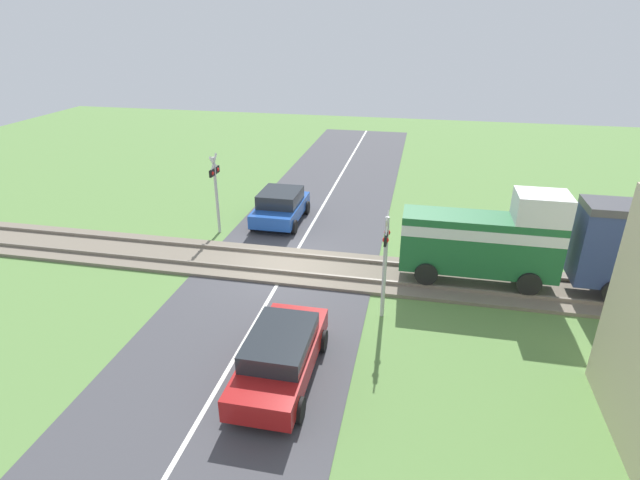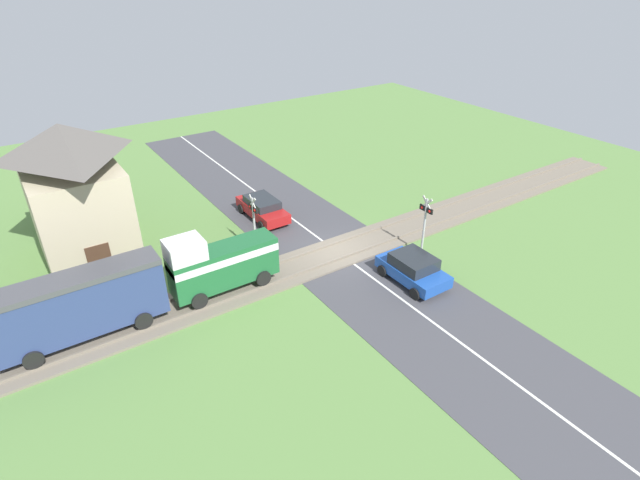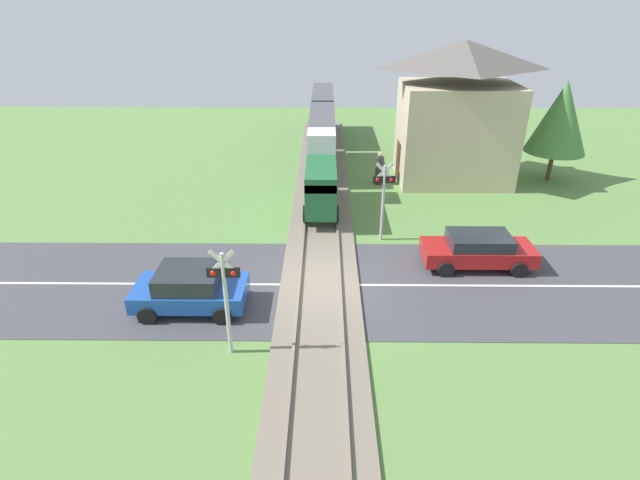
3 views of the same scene
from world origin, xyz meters
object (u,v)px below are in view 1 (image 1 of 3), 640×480
crossing_signal_east_approach (385,253)px  car_far_side (281,354)px  pedestrian_by_station (635,329)px  car_near_crossing (281,206)px  crossing_signal_west_approach (215,184)px

crossing_signal_east_approach → car_far_side: bearing=-33.4°
car_far_side → pedestrian_by_station: 9.42m
car_near_crossing → crossing_signal_west_approach: bearing=-53.3°
crossing_signal_east_approach → pedestrian_by_station: crossing_signal_east_approach is taller
crossing_signal_west_approach → crossing_signal_east_approach: bearing=55.4°
car_near_crossing → crossing_signal_west_approach: 3.12m
car_far_side → pedestrian_by_station: size_ratio=2.32×
car_far_side → crossing_signal_east_approach: size_ratio=1.22×
car_far_side → crossing_signal_east_approach: (-3.40, 2.24, 1.43)m
car_far_side → crossing_signal_west_approach: 10.00m
car_near_crossing → crossing_signal_west_approach: (1.67, -2.24, 1.39)m
car_near_crossing → car_far_side: bearing=15.9°
car_near_crossing → car_far_side: 10.54m
car_near_crossing → car_far_side: size_ratio=0.88×
crossing_signal_east_approach → pedestrian_by_station: (0.56, 6.74, -1.34)m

